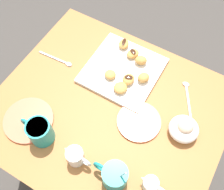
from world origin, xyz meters
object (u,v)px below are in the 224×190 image
saucer_coral_right (28,120)px  coffee_mug_teal_left (114,176)px  beignet_6 (144,78)px  ice_cream_bowl (184,128)px  chocolate_sauce_pitcher (151,184)px  beignet_5 (120,88)px  cream_pitcher_white (75,156)px  beignet_0 (124,44)px  pastry_plate_square (123,70)px  beignet_3 (110,75)px  beignet_4 (133,54)px  dining_table (109,125)px  saucer_coral_left (139,122)px  coffee_mug_teal_right (40,131)px  beignet_2 (128,79)px  beignet_1 (141,60)px

saucer_coral_right → coffee_mug_teal_left: bearing=176.5°
beignet_6 → ice_cream_bowl: bearing=151.7°
chocolate_sauce_pitcher → beignet_5: bearing=-45.4°
cream_pitcher_white → beignet_0: 0.52m
pastry_plate_square → beignet_5: (-0.04, 0.09, 0.02)m
beignet_3 → beignet_4: bearing=-102.1°
cream_pitcher_white → ice_cream_bowl: size_ratio=0.95×
chocolate_sauce_pitcher → dining_table: bearing=-33.3°
cream_pitcher_white → beignet_4: bearing=-85.7°
saucer_coral_left → beignet_3: beignet_3 is taller
beignet_6 → cream_pitcher_white: bearing=81.9°
beignet_5 → beignet_6: 0.10m
chocolate_sauce_pitcher → saucer_coral_left: bearing=-53.7°
coffee_mug_teal_right → chocolate_sauce_pitcher: coffee_mug_teal_right is taller
chocolate_sauce_pitcher → beignet_4: size_ratio=1.67×
cream_pitcher_white → beignet_0: (0.10, -0.52, -0.01)m
coffee_mug_teal_right → beignet_5: 0.34m
coffee_mug_teal_right → beignet_5: coffee_mug_teal_right is taller
dining_table → beignet_5: bearing=-89.6°
beignet_5 → coffee_mug_teal_left: bearing=115.9°
coffee_mug_teal_right → saucer_coral_left: size_ratio=0.77×
beignet_6 → beignet_2: bearing=37.1°
chocolate_sauce_pitcher → saucer_coral_right: (0.50, 0.02, -0.03)m
beignet_0 → coffee_mug_teal_right: bearing=83.4°
dining_table → beignet_6: (-0.06, -0.18, 0.18)m
cream_pitcher_white → beignet_0: cream_pitcher_white is taller
cream_pitcher_white → beignet_2: size_ratio=1.90×
dining_table → beignet_1: bearing=-92.2°
coffee_mug_teal_right → beignet_2: size_ratio=2.34×
beignet_2 → pastry_plate_square: bearing=-40.8°
pastry_plate_square → ice_cream_bowl: ice_cream_bowl is taller
saucer_coral_left → beignet_6: beignet_6 is taller
beignet_3 → beignet_4: (-0.03, -0.14, 0.00)m
beignet_6 → saucer_coral_right: bearing=51.3°
chocolate_sauce_pitcher → beignet_2: 0.41m
cream_pitcher_white → saucer_coral_right: bearing=-7.5°
chocolate_sauce_pitcher → beignet_5: 0.38m
chocolate_sauce_pitcher → beignet_2: bearing=-51.2°
dining_table → beignet_4: size_ratio=15.92×
beignet_3 → beignet_2: bearing=-168.5°
pastry_plate_square → chocolate_sauce_pitcher: chocolate_sauce_pitcher is taller
ice_cream_bowl → beignet_4: ice_cream_bowl is taller
saucer_coral_right → beignet_1: 0.51m
beignet_0 → beignet_3: bearing=99.8°
beignet_1 → beignet_6: (-0.05, 0.07, -0.00)m
ice_cream_bowl → beignet_4: size_ratio=1.99×
beignet_2 → beignet_3: (0.08, 0.02, -0.00)m
coffee_mug_teal_right → beignet_1: 0.49m
beignet_2 → dining_table: bearing=86.5°
saucer_coral_right → beignet_1: (-0.25, -0.44, 0.03)m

